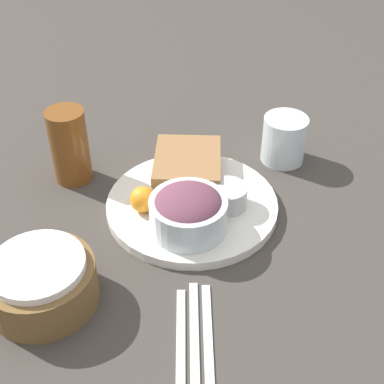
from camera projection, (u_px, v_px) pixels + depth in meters
name	position (u px, v px, depth m)	size (l,w,h in m)	color
ground_plane	(192.00, 209.00, 0.91)	(4.00, 4.00, 0.00)	#3D3833
plate	(192.00, 205.00, 0.91)	(0.29, 0.29, 0.02)	white
sandwich	(188.00, 166.00, 0.94)	(0.17, 0.15, 0.04)	olive
salad_bowl	(188.00, 211.00, 0.83)	(0.12, 0.12, 0.07)	silver
dressing_cup	(228.00, 196.00, 0.88)	(0.06, 0.06, 0.04)	#B7B7BC
orange_wedge	(142.00, 198.00, 0.88)	(0.04, 0.04, 0.04)	orange
drink_glass	(70.00, 146.00, 0.94)	(0.07, 0.07, 0.14)	brown
bread_basket	(41.00, 282.00, 0.74)	(0.15, 0.15, 0.08)	brown
fork	(208.00, 334.00, 0.71)	(0.17, 0.01, 0.01)	silver
knife	(194.00, 334.00, 0.71)	(0.18, 0.01, 0.01)	silver
spoon	(181.00, 334.00, 0.71)	(0.15, 0.01, 0.01)	silver
water_glass	(284.00, 139.00, 1.00)	(0.08, 0.08, 0.09)	silver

